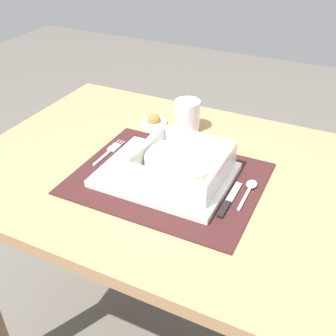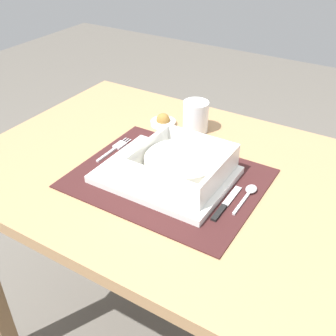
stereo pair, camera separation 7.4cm
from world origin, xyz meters
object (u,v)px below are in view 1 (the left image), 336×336
fork (111,150)px  spoon (250,187)px  bread_knife (220,195)px  condiment_saucer (154,122)px  porridge_bowl (182,164)px  butter_knife (229,201)px  dining_table (170,202)px  drinking_glass (187,117)px

fork → spoon: (0.36, -0.00, 0.00)m
bread_knife → condiment_saucer: bearing=143.7°
porridge_bowl → bread_knife: porridge_bowl is taller
butter_knife → condiment_saucer: (-0.31, 0.24, 0.00)m
porridge_bowl → fork: size_ratio=1.49×
dining_table → porridge_bowl: 0.16m
dining_table → butter_knife: 0.21m
porridge_bowl → bread_knife: size_ratio=1.45×
fork → butter_knife: size_ratio=1.01×
butter_knife → bread_knife: same height
porridge_bowl → butter_knife: porridge_bowl is taller
dining_table → porridge_bowl: porridge_bowl is taller
fork → condiment_saucer: bearing=80.4°
butter_knife → drinking_glass: drinking_glass is taller
dining_table → bread_knife: (0.15, -0.06, 0.11)m
porridge_bowl → butter_knife: bearing=-15.7°
drinking_glass → condiment_saucer: drinking_glass is taller
spoon → drinking_glass: size_ratio=1.30×
dining_table → spoon: (0.20, -0.00, 0.11)m
butter_knife → bread_knife: bearing=153.1°
drinking_glass → fork: bearing=-122.2°
porridge_bowl → drinking_glass: drinking_glass is taller
butter_knife → drinking_glass: size_ratio=1.52×
dining_table → porridge_bowl: size_ratio=5.02×
fork → condiment_saucer: (0.03, 0.18, 0.00)m
fork → drinking_glass: 0.23m
spoon → dining_table: bearing=-179.0°
dining_table → fork: 0.20m
dining_table → drinking_glass: 0.24m
dining_table → spoon: spoon is taller
fork → bread_knife: bread_knife is taller
fork → bread_knife: 0.32m
drinking_glass → butter_knife: bearing=-51.1°
butter_knife → spoon: bearing=69.2°
spoon → bread_knife: (-0.05, -0.05, -0.00)m
butter_knife → condiment_saucer: 0.39m
dining_table → bread_knife: bearing=-21.3°
porridge_bowl → bread_knife: bearing=-12.5°
drinking_glass → condiment_saucer: 0.10m
fork → spoon: size_ratio=1.17×
dining_table → fork: fork is taller
dining_table → condiment_saucer: bearing=127.8°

